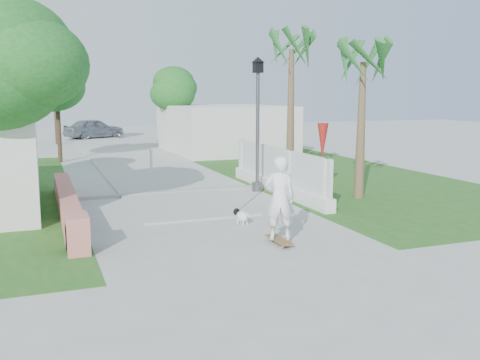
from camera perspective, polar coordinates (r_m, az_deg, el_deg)
name	(u,v)px	position (r m, az deg, el deg)	size (l,w,h in m)	color
ground	(232,240)	(12.06, -0.86, -6.42)	(90.00, 90.00, 0.00)	#B7B7B2
path_strip	(113,151)	(31.35, -13.40, 3.02)	(3.20, 36.00, 0.06)	#B7B7B2
curb	(170,192)	(17.67, -7.49, -1.32)	(6.50, 0.25, 0.10)	#999993
grass_right	(326,174)	(22.10, 9.21, 0.62)	(8.00, 20.00, 0.01)	#215E1D
pink_wall	(68,206)	(14.79, -17.83, -2.70)	(0.45, 8.20, 0.80)	#C67365
lattice_fence	(277,176)	(17.75, 3.97, 0.40)	(0.35, 7.00, 1.50)	white
building_right	(224,128)	(30.65, -1.76, 5.51)	(6.00, 8.00, 2.60)	silver
street_lamp	(258,119)	(17.82, 1.90, 6.53)	(0.44, 0.44, 4.44)	#59595E
bollard	(151,162)	(21.50, -9.46, 1.93)	(0.14, 0.14, 1.09)	white
patio_umbrella	(323,142)	(17.80, 8.80, 4.04)	(0.36, 0.36, 2.30)	#59595E
tree_left_near	(10,69)	(13.93, -23.35, 10.82)	(3.60, 3.60, 5.28)	#4C3826
tree_path_left	(57,82)	(26.94, -18.96, 9.90)	(3.40, 3.40, 5.23)	#4C3826
tree_path_right	(167,90)	(31.73, -7.78, 9.52)	(3.00, 3.00, 4.79)	#4C3826
tree_path_far	(54,85)	(36.93, -19.19, 9.54)	(3.20, 3.20, 5.17)	#4C3826
palm_far	(291,58)	(19.45, 5.51, 12.78)	(1.80, 1.80, 5.30)	brown
palm_near	(363,70)	(16.96, 13.00, 11.34)	(1.80, 1.80, 4.70)	brown
skateboarder	(268,199)	(11.89, 3.04, -2.07)	(0.76, 2.67, 1.94)	brown
dog	(241,216)	(13.45, 0.13, -3.82)	(0.41, 0.56, 0.40)	white
parked_car	(94,129)	(40.89, -15.30, 5.32)	(1.75, 4.35, 1.48)	#B3B7BB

